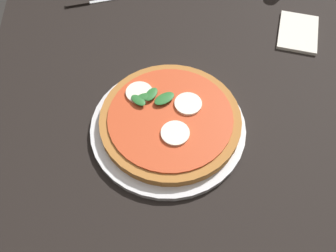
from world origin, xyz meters
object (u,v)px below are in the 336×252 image
Objects in this scene: dining_table at (192,134)px; pizza at (170,119)px; serving_tray at (168,127)px; knife at (89,2)px; napkin at (298,32)px.

dining_table is 4.78× the size of pizza.
serving_tray is (0.04, -0.06, 0.10)m from dining_table.
knife is at bearing -156.30° from pizza.
pizza is at bearing 23.70° from knife.
serving_tray reaches higher than knife.
serving_tray is 0.02m from pizza.
serving_tray is 1.87× the size of knife.
knife reaches higher than dining_table.
dining_table is 8.08× the size of knife.
knife is (-0.40, -0.17, -0.00)m from serving_tray.
napkin is (-0.20, 0.27, 0.10)m from dining_table.
pizza is (-0.01, 0.00, 0.02)m from serving_tray.
pizza is at bearing -54.19° from napkin.
dining_table is at bearing 124.36° from pizza.
knife is (-0.39, -0.17, -0.02)m from pizza.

